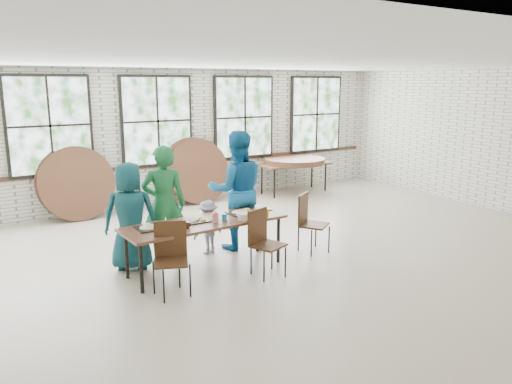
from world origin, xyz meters
TOP-DOWN VIEW (x-y plane):
  - room at (0.00, 4.44)m, footprint 12.00×12.00m
  - dining_table at (-0.92, 0.32)m, footprint 2.44×0.92m
  - chair_near_left at (-1.66, -0.17)m, footprint 0.54×0.54m
  - chair_near_right at (-0.30, -0.26)m, footprint 0.53×0.53m
  - chair_spare at (0.87, 0.19)m, footprint 0.57×0.57m
  - adult_teal at (-1.81, 0.97)m, footprint 0.91×0.77m
  - adult_green at (-1.28, 0.97)m, footprint 0.76×0.62m
  - toddler at (-0.55, 0.97)m, footprint 0.62×0.45m
  - adult_blue at (-0.01, 0.97)m, footprint 1.14×1.01m
  - storage_table at (3.32, 3.89)m, footprint 1.82×0.81m
  - tabletop_clutter at (-0.83, 0.28)m, footprint 1.96×0.59m
  - round_tops_stacked at (3.32, 3.89)m, footprint 1.50×1.50m
  - round_tops_leaning at (-0.53, 4.22)m, footprint 4.19×0.51m

SIDE VIEW (x-z plane):
  - toddler at x=-0.55m, z-range 0.00..0.87m
  - chair_near_left at x=-1.66m, z-range 0.08..1.03m
  - chair_near_right at x=-0.30m, z-range 0.08..1.03m
  - chair_spare at x=0.87m, z-range 0.08..1.03m
  - storage_table at x=3.32m, z-range 0.32..1.06m
  - dining_table at x=-0.92m, z-range 0.32..1.06m
  - round_tops_leaning at x=-0.53m, z-range -0.01..1.48m
  - tabletop_clutter at x=-0.83m, z-range 0.71..0.82m
  - adult_teal at x=-1.81m, z-range 0.00..1.59m
  - round_tops_stacked at x=3.32m, z-range 0.74..0.87m
  - adult_green at x=-1.28m, z-range 0.00..1.80m
  - adult_blue at x=-0.01m, z-range 0.00..1.95m
  - room at x=0.00m, z-range -4.17..7.83m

